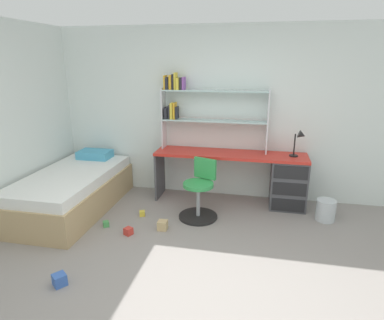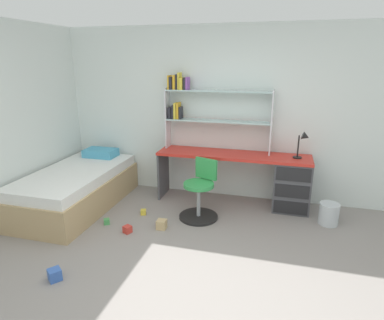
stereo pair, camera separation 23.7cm
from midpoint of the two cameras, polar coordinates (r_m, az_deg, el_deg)
name	(u,v)px [view 2 (the right image)]	position (r m, az deg, el deg)	size (l,w,h in m)	color
ground_plane	(178,292)	(3.27, -0.26, -21.87)	(5.98, 5.75, 0.02)	gray
room_shell	(112,125)	(4.22, -12.13, 5.98)	(5.98, 5.75, 2.53)	silver
desk	(274,179)	(4.83, 15.37, -3.16)	(2.17, 0.50, 0.75)	red
bookshelf_hutch	(203,105)	(4.83, 3.31, 9.42)	(1.55, 0.22, 1.11)	silver
desk_lamp	(304,141)	(4.67, 20.15, 3.12)	(0.20, 0.17, 0.38)	black
swivel_chair	(200,195)	(4.41, 2.93, -6.17)	(0.52, 0.52, 0.79)	black
bed_platform	(77,188)	(4.99, -18.04, -4.65)	(1.02, 1.96, 0.67)	tan
waste_bin	(329,214)	(4.68, 23.95, -8.52)	(0.25, 0.25, 0.28)	silver
toy_block_yellow_0	(143,212)	(4.61, -6.94, -8.95)	(0.07, 0.07, 0.07)	gold
toy_block_red_1	(127,229)	(4.19, -9.49, -11.76)	(0.09, 0.09, 0.09)	red
toy_block_green_2	(107,221)	(4.44, -13.05, -10.33)	(0.07, 0.07, 0.07)	#479E51
toy_block_blue_3	(55,275)	(3.56, -20.82, -18.08)	(0.11, 0.11, 0.11)	#3860B7
toy_block_natural_4	(162,224)	(4.22, -3.65, -11.07)	(0.12, 0.12, 0.12)	tan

